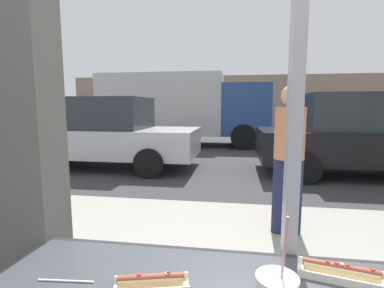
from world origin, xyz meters
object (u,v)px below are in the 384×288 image
(parked_car_silver, at_px, (102,132))
(box_truck, at_px, (182,106))
(hotdog_tray_near, at_px, (151,282))
(hotdog_tray_far, at_px, (340,272))
(parked_car_black, at_px, (358,135))
(pedestrian, at_px, (289,150))

(parked_car_silver, distance_m, box_truck, 4.69)
(box_truck, bearing_deg, hotdog_tray_near, -79.95)
(parked_car_silver, bearing_deg, hotdog_tray_far, -57.38)
(hotdog_tray_far, relative_size, parked_car_silver, 0.06)
(parked_car_black, bearing_deg, hotdog_tray_near, -116.52)
(parked_car_silver, xyz_separation_m, box_truck, (1.19, 4.49, 0.65))
(hotdog_tray_near, height_order, parked_car_silver, parked_car_silver)
(hotdog_tray_near, distance_m, parked_car_black, 6.53)
(hotdog_tray_near, bearing_deg, box_truck, 100.05)
(pedestrian, bearing_deg, hotdog_tray_far, -95.76)
(hotdog_tray_near, distance_m, box_truck, 10.51)
(hotdog_tray_far, bearing_deg, pedestrian, 84.24)
(hotdog_tray_near, bearing_deg, pedestrian, 70.42)
(parked_car_black, xyz_separation_m, pedestrian, (-2.08, -3.48, 0.14))
(hotdog_tray_far, bearing_deg, parked_car_black, 67.99)
(parked_car_black, bearing_deg, box_truck, 136.58)
(box_truck, bearing_deg, parked_car_black, -43.42)
(hotdog_tray_far, xyz_separation_m, parked_car_silver, (-3.64, 5.69, -0.08))
(parked_car_black, relative_size, pedestrian, 2.62)
(hotdog_tray_near, distance_m, pedestrian, 2.51)
(hotdog_tray_far, bearing_deg, hotdog_tray_near, -166.04)
(hotdog_tray_far, relative_size, parked_car_black, 0.07)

